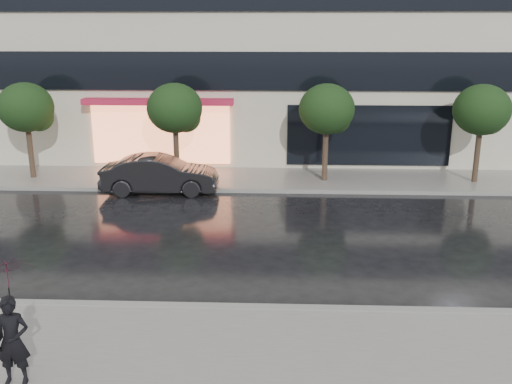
{
  "coord_description": "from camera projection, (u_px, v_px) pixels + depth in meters",
  "views": [
    {
      "loc": [
        1.11,
        -12.42,
        6.1
      ],
      "look_at": [
        0.47,
        3.73,
        1.4
      ],
      "focal_mm": 40.0,
      "sensor_mm": 36.0,
      "label": 1
    }
  ],
  "objects": [
    {
      "name": "pedestrian_with_umbrella",
      "position": [
        10.0,
        305.0,
        9.55
      ],
      "size": [
        0.97,
        0.99,
        2.29
      ],
      "rotation": [
        0.0,
        0.0,
        0.08
      ],
      "color": "black",
      "rests_on": "sidewalk_near"
    },
    {
      "name": "sidewalk_near",
      "position": [
        215.0,
        366.0,
        10.53
      ],
      "size": [
        60.0,
        4.5,
        0.12
      ],
      "primitive_type": "cube",
      "color": "slate",
      "rests_on": "ground"
    },
    {
      "name": "ground",
      "position": [
        230.0,
        291.0,
        13.66
      ],
      "size": [
        120.0,
        120.0,
        0.0
      ],
      "primitive_type": "plane",
      "color": "black",
      "rests_on": "ground"
    },
    {
      "name": "tree_mid_east",
      "position": [
        328.0,
        111.0,
        22.36
      ],
      "size": [
        2.2,
        2.2,
        3.99
      ],
      "color": "#33261C",
      "rests_on": "ground"
    },
    {
      "name": "sidewalk_far",
      "position": [
        251.0,
        179.0,
        23.48
      ],
      "size": [
        60.0,
        3.5,
        0.12
      ],
      "primitive_type": "cube",
      "color": "slate",
      "rests_on": "ground"
    },
    {
      "name": "tree_far_west",
      "position": [
        28.0,
        109.0,
        22.81
      ],
      "size": [
        2.2,
        2.2,
        3.99
      ],
      "color": "#33261C",
      "rests_on": "ground"
    },
    {
      "name": "curb_far",
      "position": [
        249.0,
        190.0,
        21.8
      ],
      "size": [
        60.0,
        0.25,
        0.14
      ],
      "primitive_type": "cube",
      "color": "gray",
      "rests_on": "ground"
    },
    {
      "name": "tree_far_east",
      "position": [
        483.0,
        112.0,
        22.13
      ],
      "size": [
        2.2,
        2.2,
        3.99
      ],
      "color": "#33261C",
      "rests_on": "ground"
    },
    {
      "name": "curb_near",
      "position": [
        226.0,
        308.0,
        12.68
      ],
      "size": [
        60.0,
        0.25,
        0.14
      ],
      "primitive_type": "cube",
      "color": "gray",
      "rests_on": "ground"
    },
    {
      "name": "parked_car",
      "position": [
        160.0,
        174.0,
        21.55
      ],
      "size": [
        4.43,
        1.7,
        1.44
      ],
      "primitive_type": "imported",
      "rotation": [
        0.0,
        0.0,
        1.61
      ],
      "color": "black",
      "rests_on": "ground"
    },
    {
      "name": "tree_mid_west",
      "position": [
        176.0,
        110.0,
        22.58
      ],
      "size": [
        2.2,
        2.2,
        3.99
      ],
      "color": "#33261C",
      "rests_on": "ground"
    }
  ]
}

